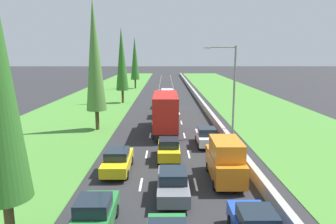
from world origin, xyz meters
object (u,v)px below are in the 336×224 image
Objects in this scene: white_van_centre_lane at (167,98)px; green_hatchback_left_lane at (95,214)px; yellow_sedan_left_lane at (118,160)px; red_box_truck_centre_lane at (166,112)px; poplar_tree_third at (122,59)px; yellow_hatchback_centre_lane at (169,149)px; white_hatchback_right_lane at (206,137)px; street_light_mast at (231,85)px; poplar_tree_fourth at (135,58)px; poplar_tree_second at (94,56)px; orange_van_right_lane at (225,160)px; orange_van_centre_lane at (167,106)px; grey_sedan_centre_lane at (173,183)px.

green_hatchback_left_lane is at bearing -95.90° from white_van_centre_lane.
yellow_sedan_left_lane is 27.21m from white_van_centre_lane.
red_box_truck_centre_lane reaches higher than white_van_centre_lane.
poplar_tree_third reaches higher than green_hatchback_left_lane.
yellow_hatchback_centre_lane is 1.00× the size of white_hatchback_right_lane.
green_hatchback_left_lane is 0.43× the size of street_light_mast.
white_van_centre_lane is 0.39× the size of poplar_tree_third.
poplar_tree_fourth is at bearing 90.01° from poplar_tree_third.
street_light_mast is at bearing -14.91° from red_box_truck_centre_lane.
green_hatchback_left_lane is 0.28× the size of poplar_tree_second.
orange_van_right_lane is (3.88, -12.83, -0.78)m from red_box_truck_centre_lane.
street_light_mast is (13.72, -21.76, -2.12)m from poplar_tree_third.
green_hatchback_left_lane is 0.31× the size of poplar_tree_third.
poplar_tree_third is at bearing 108.76° from orange_van_right_lane.
street_light_mast is at bearing -70.51° from white_van_centre_lane.
poplar_tree_fourth reaches higher than orange_van_centre_lane.
orange_van_centre_lane is (3.49, 27.11, 0.56)m from green_hatchback_left_lane.
orange_van_right_lane is at bearing -82.76° from white_van_centre_lane.
yellow_sedan_left_lane is 32.14m from poplar_tree_third.
poplar_tree_second reaches higher than red_box_truck_centre_lane.
poplar_tree_third is at bearing 95.88° from green_hatchback_left_lane.
green_hatchback_left_lane is 5.13m from grey_sedan_centre_lane.
red_box_truck_centre_lane is 15.79m from white_van_centre_lane.
white_van_centre_lane is at bearing 89.11° from red_box_truck_centre_lane.
street_light_mast is (9.83, 9.47, 4.42)m from yellow_sedan_left_lane.
orange_van_centre_lane is at bearing 121.48° from street_light_mast.
white_hatchback_right_lane is (6.99, 13.61, 0.00)m from green_hatchback_left_lane.
yellow_hatchback_centre_lane and white_hatchback_right_lane have the same top height.
white_hatchback_right_lane is at bearing 72.00° from grey_sedan_centre_lane.
yellow_sedan_left_lane is at bearing -138.90° from white_hatchback_right_lane.
red_box_truck_centre_lane is (-0.25, 8.61, 1.35)m from yellow_hatchback_centre_lane.
poplar_tree_second is at bearing 168.61° from street_light_mast.
white_hatchback_right_lane is at bearing 62.80° from green_hatchback_left_lane.
yellow_hatchback_centre_lane is at bearing -133.71° from white_hatchback_right_lane.
red_box_truck_centre_lane is 0.77× the size of poplar_tree_fourth.
poplar_tree_second reaches higher than poplar_tree_fourth.
poplar_tree_fourth reaches higher than yellow_sedan_left_lane.
white_van_centre_lane is 0.35× the size of poplar_tree_second.
grey_sedan_centre_lane is at bearing -77.63° from poplar_tree_third.
poplar_tree_third reaches higher than white_hatchback_right_lane.
red_box_truck_centre_lane is 1.92× the size of orange_van_centre_lane.
yellow_hatchback_centre_lane is (3.55, 10.01, 0.00)m from green_hatchback_left_lane.
white_hatchback_right_lane is at bearing 46.29° from yellow_hatchback_centre_lane.
orange_van_centre_lane is at bearing -77.53° from poplar_tree_fourth.
orange_van_centre_lane is (-3.69, 21.32, 0.00)m from orange_van_right_lane.
poplar_tree_second is 1.55× the size of street_light_mast.
poplar_tree_second is (-7.48, 1.09, 5.86)m from red_box_truck_centre_lane.
yellow_hatchback_centre_lane is 24.38m from white_van_centre_lane.
poplar_tree_fourth is 1.36× the size of street_light_mast.
poplar_tree_fourth is at bearing 97.65° from grey_sedan_centre_lane.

